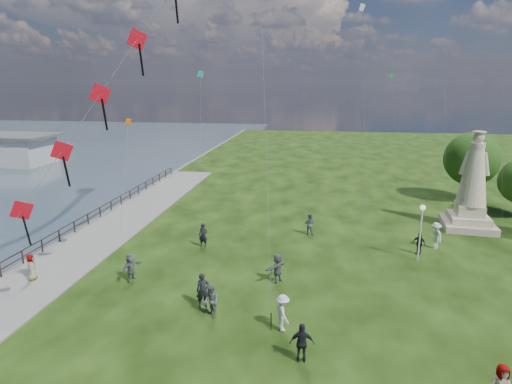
% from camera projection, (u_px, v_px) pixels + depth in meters
% --- Properties ---
extents(waterfront, '(200.00, 200.00, 1.51)m').
position_uv_depth(waterfront, '(48.00, 261.00, 28.58)').
color(waterfront, '#32434B').
rests_on(waterfront, ground).
extents(statue, '(4.18, 4.18, 7.85)m').
position_uv_depth(statue, '(472.00, 193.00, 34.12)').
color(statue, tan).
rests_on(statue, ground).
extents(lamppost, '(0.36, 0.36, 3.85)m').
position_uv_depth(lamppost, '(421.00, 221.00, 27.79)').
color(lamppost, silver).
rests_on(lamppost, ground).
extents(tree_row, '(7.30, 15.23, 6.85)m').
position_uv_depth(tree_row, '(494.00, 170.00, 39.04)').
color(tree_row, '#382314').
rests_on(tree_row, ground).
extents(person_0, '(0.80, 0.68, 1.87)m').
position_uv_depth(person_0, '(203.00, 290.00, 22.39)').
color(person_0, black).
rests_on(person_0, ground).
extents(person_1, '(0.95, 0.96, 1.72)m').
position_uv_depth(person_1, '(211.00, 301.00, 21.44)').
color(person_1, '#595960').
rests_on(person_1, ground).
extents(person_2, '(1.07, 1.31, 1.80)m').
position_uv_depth(person_2, '(283.00, 313.00, 20.30)').
color(person_2, silver).
rests_on(person_2, ground).
extents(person_3, '(1.06, 0.59, 1.77)m').
position_uv_depth(person_3, '(302.00, 343.00, 17.97)').
color(person_3, black).
rests_on(person_3, ground).
extents(person_5, '(1.16, 1.70, 1.69)m').
position_uv_depth(person_5, '(131.00, 267.00, 25.43)').
color(person_5, '#595960').
rests_on(person_5, ground).
extents(person_6, '(0.66, 0.45, 1.75)m').
position_uv_depth(person_6, '(203.00, 235.00, 30.61)').
color(person_6, black).
rests_on(person_6, ground).
extents(person_7, '(0.93, 0.70, 1.71)m').
position_uv_depth(person_7, '(309.00, 224.00, 33.16)').
color(person_7, '#595960').
rests_on(person_7, ground).
extents(person_8, '(1.03, 1.38, 1.92)m').
position_uv_depth(person_8, '(436.00, 236.00, 30.33)').
color(person_8, silver).
rests_on(person_8, ground).
extents(person_9, '(1.01, 0.95, 1.57)m').
position_uv_depth(person_9, '(419.00, 243.00, 29.33)').
color(person_9, black).
rests_on(person_9, ground).
extents(person_10, '(0.72, 0.89, 1.59)m').
position_uv_depth(person_10, '(32.00, 269.00, 25.35)').
color(person_10, '#595960').
rests_on(person_10, ground).
extents(person_11, '(1.48, 1.77, 1.78)m').
position_uv_depth(person_11, '(277.00, 268.00, 25.21)').
color(person_11, '#595960').
rests_on(person_11, ground).
extents(red_kite_train, '(10.49, 9.35, 19.08)m').
position_uv_depth(red_kite_train, '(116.00, 75.00, 20.23)').
color(red_kite_train, black).
rests_on(red_kite_train, ground).
extents(small_kites, '(30.12, 15.09, 22.23)m').
position_uv_depth(small_kites, '(349.00, 67.00, 34.21)').
color(small_kites, teal).
rests_on(small_kites, ground).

